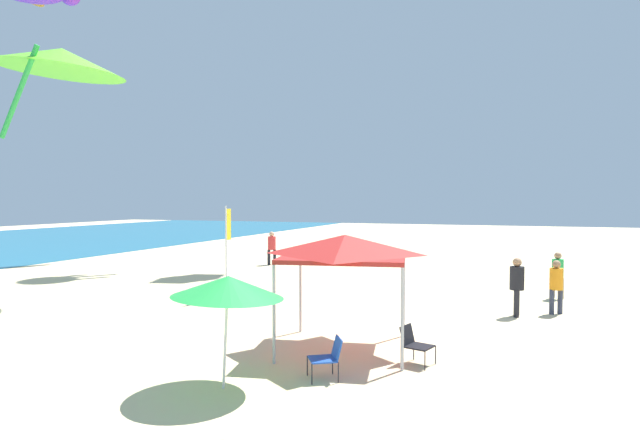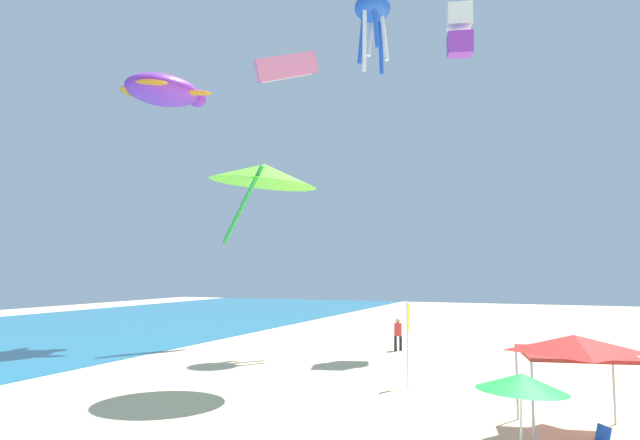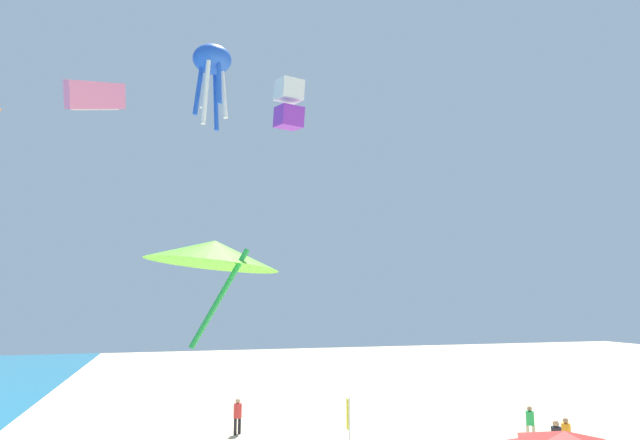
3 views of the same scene
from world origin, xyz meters
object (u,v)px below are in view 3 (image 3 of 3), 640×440
at_px(person_near_umbrella, 566,434).
at_px(kite_octopus_blue, 212,64).
at_px(banner_flag, 349,434).
at_px(kite_parafoil_pink, 97,96).
at_px(kite_box_white, 289,104).
at_px(person_by_tent, 557,438).
at_px(person_kite_handler, 238,413).
at_px(person_watching_sky, 530,420).
at_px(kite_delta_lime, 214,253).

height_order(person_near_umbrella, kite_octopus_blue, kite_octopus_blue).
relative_size(banner_flag, kite_parafoil_pink, 0.67).
bearing_deg(kite_box_white, person_by_tent, -67.87).
relative_size(kite_octopus_blue, kite_parafoil_pink, 1.02).
bearing_deg(banner_flag, kite_octopus_blue, 22.78).
relative_size(banner_flag, person_kite_handler, 1.84).
relative_size(person_near_umbrella, kite_parafoil_pink, 0.34).
height_order(person_by_tent, kite_parafoil_pink, kite_parafoil_pink).
xyz_separation_m(person_watching_sky, person_kite_handler, (5.28, 13.81, 0.08)).
bearing_deg(person_near_umbrella, person_by_tent, -179.58).
bearing_deg(kite_box_white, person_near_umbrella, -62.75).
distance_m(banner_flag, kite_octopus_blue, 22.33).
distance_m(kite_box_white, kite_octopus_blue, 5.58).
height_order(person_kite_handler, kite_delta_lime, kite_delta_lime).
xyz_separation_m(person_near_umbrella, kite_delta_lime, (-3.63, 15.98, 7.37)).
relative_size(person_kite_handler, kite_parafoil_pink, 0.36).
relative_size(person_watching_sky, kite_delta_lime, 0.37).
height_order(kite_box_white, kite_octopus_blue, kite_octopus_blue).
bearing_deg(kite_box_white, kite_parafoil_pink, 170.99).
xyz_separation_m(banner_flag, kite_delta_lime, (-2.11, 5.25, 6.35)).
bearing_deg(kite_parafoil_pink, person_by_tent, 90.86).
distance_m(person_near_umbrella, person_watching_sky, 2.79).
xyz_separation_m(kite_box_white, kite_octopus_blue, (-1.87, 5.10, 1.28)).
distance_m(banner_flag, kite_delta_lime, 8.51).
distance_m(kite_delta_lime, kite_octopus_blue, 18.17).
relative_size(kite_box_white, kite_parafoil_pink, 0.68).
bearing_deg(person_by_tent, person_watching_sky, 161.19).
bearing_deg(person_kite_handler, kite_octopus_blue, 98.63).
xyz_separation_m(kite_delta_lime, kite_parafoil_pink, (13.96, 5.73, 10.04)).
xyz_separation_m(banner_flag, person_near_umbrella, (1.52, -10.72, -1.02)).
distance_m(kite_box_white, kite_parafoil_pink, 11.54).
distance_m(person_by_tent, kite_delta_lime, 16.79).
distance_m(kite_delta_lime, kite_parafoil_pink, 18.12).
relative_size(person_near_umbrella, kite_delta_lime, 0.37).
bearing_deg(person_by_tent, kite_delta_lime, -77.13).
xyz_separation_m(kite_octopus_blue, kite_parafoil_pink, (0.74, 6.33, -2.42)).
xyz_separation_m(person_near_umbrella, kite_box_white, (11.46, 10.28, 18.54)).
xyz_separation_m(kite_delta_lime, kite_octopus_blue, (13.22, -0.59, 12.46)).
bearing_deg(person_watching_sky, person_near_umbrella, 102.61).
bearing_deg(person_watching_sky, kite_octopus_blue, -6.58).
distance_m(person_by_tent, person_watching_sky, 3.81).
height_order(banner_flag, person_near_umbrella, banner_flag).
bearing_deg(kite_octopus_blue, person_watching_sky, 33.87).
relative_size(person_by_tent, person_kite_handler, 0.99).
bearing_deg(person_kite_handler, person_by_tent, -76.26).
xyz_separation_m(banner_flag, kite_box_white, (12.98, -0.44, 17.53)).
relative_size(banner_flag, kite_octopus_blue, 0.66).
relative_size(person_by_tent, kite_box_white, 0.53).
height_order(kite_delta_lime, kite_parafoil_pink, kite_parafoil_pink).
relative_size(person_watching_sky, kite_octopus_blue, 0.33).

